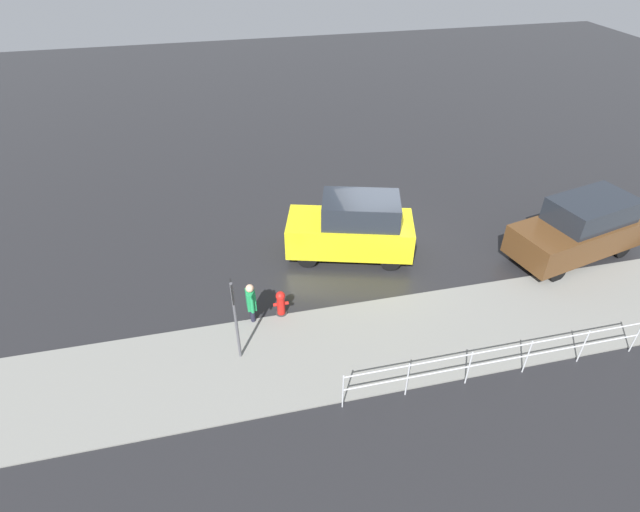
{
  "coord_description": "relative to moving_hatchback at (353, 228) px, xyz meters",
  "views": [
    {
      "loc": [
        4.94,
        12.77,
        9.49
      ],
      "look_at": [
        2.3,
        1.31,
        0.9
      ],
      "focal_mm": 28.0,
      "sensor_mm": 36.0,
      "label": 1
    }
  ],
  "objects": [
    {
      "name": "sign_post",
      "position": [
        3.94,
        3.64,
        0.55
      ],
      "size": [
        0.07,
        0.44,
        2.4
      ],
      "color": "#4C4C51",
      "rests_on": "ground"
    },
    {
      "name": "fire_hydrant",
      "position": [
        2.68,
        2.32,
        -0.63
      ],
      "size": [
        0.42,
        0.31,
        0.8
      ],
      "color": "red",
      "rests_on": "ground"
    },
    {
      "name": "kerb_strip",
      "position": [
        -1.01,
        3.97,
        -1.01
      ],
      "size": [
        24.0,
        3.2,
        0.04
      ],
      "primitive_type": "cube",
      "color": "slate",
      "rests_on": "ground"
    },
    {
      "name": "metal_railing",
      "position": [
        -1.96,
        5.68,
        -0.32
      ],
      "size": [
        7.63,
        0.04,
        1.05
      ],
      "color": "#B7BABF",
      "rests_on": "ground"
    },
    {
      "name": "ground_plane",
      "position": [
        -1.01,
        -0.23,
        -1.03
      ],
      "size": [
        60.0,
        60.0,
        0.0
      ],
      "primitive_type": "plane",
      "color": "black"
    },
    {
      "name": "moving_hatchback",
      "position": [
        0.0,
        0.0,
        0.0
      ],
      "size": [
        4.22,
        2.74,
        2.06
      ],
      "color": "yellow",
      "rests_on": "ground"
    },
    {
      "name": "parked_sedan",
      "position": [
        -6.93,
        1.6,
        -0.03
      ],
      "size": [
        4.58,
        2.65,
        1.98
      ],
      "color": "#513319",
      "rests_on": "ground"
    },
    {
      "name": "pedestrian",
      "position": [
        3.48,
        2.34,
        -0.34
      ],
      "size": [
        0.25,
        0.57,
        1.22
      ],
      "color": "#1E8C4C",
      "rests_on": "ground"
    }
  ]
}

